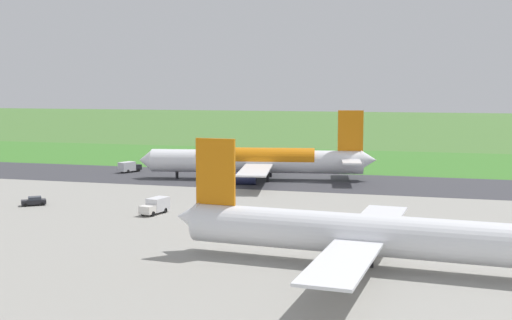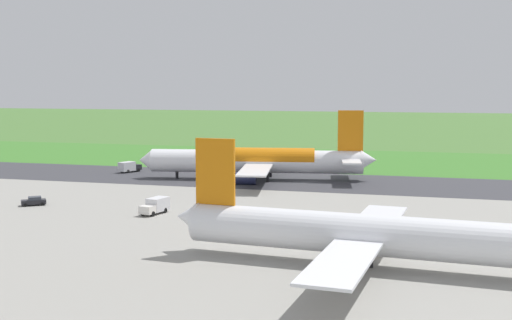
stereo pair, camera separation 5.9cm
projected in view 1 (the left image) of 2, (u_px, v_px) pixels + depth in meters
name	position (u px, v px, depth m)	size (l,w,h in m)	color
ground_plane	(308.00, 182.00, 144.53)	(800.00, 800.00, 0.00)	#477233
runway_asphalt	(308.00, 182.00, 144.53)	(600.00, 28.44, 0.06)	#38383D
apron_concrete	(203.00, 263.00, 78.22)	(440.00, 110.00, 0.05)	gray
grass_verge_foreground	(331.00, 164.00, 177.13)	(600.00, 80.00, 0.04)	#3C782B
airliner_main	(258.00, 161.00, 147.15)	(53.97, 44.38, 15.88)	white
airliner_parked_mid	(368.00, 234.00, 75.78)	(50.25, 41.13, 14.66)	white
service_truck_baggage	(129.00, 167.00, 159.85)	(4.35, 6.22, 2.65)	black
service_truck_fuel	(155.00, 206.00, 107.89)	(3.44, 6.15, 2.65)	silver
service_car_ops	(34.00, 201.00, 115.44)	(4.45, 3.94, 1.62)	black
no_stopping_sign	(317.00, 160.00, 174.75)	(0.60, 0.10, 2.40)	slate
traffic_cone_orange	(299.00, 162.00, 179.12)	(0.40, 0.40, 0.55)	orange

